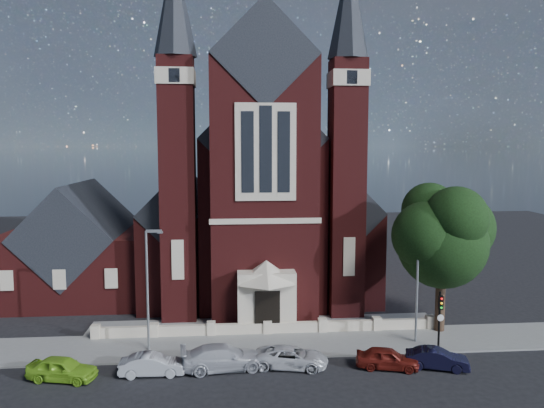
{
  "coord_description": "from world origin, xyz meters",
  "views": [
    {
      "loc": [
        -2.79,
        -30.11,
        13.4
      ],
      "look_at": [
        0.8,
        12.0,
        8.81
      ],
      "focal_mm": 35.0,
      "sensor_mm": 36.0,
      "label": 1
    }
  ],
  "objects": [
    {
      "name": "street_lamp_left",
      "position": [
        -7.91,
        4.0,
        4.6
      ],
      "size": [
        1.16,
        0.22,
        8.09
      ],
      "color": "gray",
      "rests_on": "ground"
    },
    {
      "name": "traffic_signal",
      "position": [
        11.0,
        2.43,
        2.58
      ],
      "size": [
        0.28,
        0.42,
        4.0
      ],
      "color": "black",
      "rests_on": "ground"
    },
    {
      "name": "car_silver_b",
      "position": [
        -3.09,
        0.77,
        0.75
      ],
      "size": [
        5.32,
        2.6,
        1.49
      ],
      "primitive_type": "imported",
      "rotation": [
        0.0,
        0.0,
        1.67
      ],
      "color": "#B4B6BD",
      "rests_on": "ground"
    },
    {
      "name": "car_lime_van",
      "position": [
        -12.34,
        0.08,
        0.68
      ],
      "size": [
        4.25,
        2.47,
        1.36
      ],
      "primitive_type": "imported",
      "rotation": [
        0.0,
        0.0,
        1.34
      ],
      "color": "#80C126",
      "rests_on": "ground"
    },
    {
      "name": "car_dark_red",
      "position": [
        6.8,
        0.06,
        0.64
      ],
      "size": [
        4.03,
        2.39,
        1.29
      ],
      "primitive_type": "imported",
      "rotation": [
        0.0,
        0.0,
        1.32
      ],
      "color": "maroon",
      "rests_on": "ground"
    },
    {
      "name": "church",
      "position": [
        -0.0,
        22.94,
        8.19
      ],
      "size": [
        20.01,
        34.9,
        29.2
      ],
      "color": "#501515",
      "rests_on": "ground"
    },
    {
      "name": "parish_hall",
      "position": [
        -16.0,
        18.0,
        4.01
      ],
      "size": [
        12.0,
        12.2,
        10.24
      ],
      "color": "#501515",
      "rests_on": "ground"
    },
    {
      "name": "car_silver_a",
      "position": [
        -7.27,
        0.33,
        0.63
      ],
      "size": [
        3.84,
        1.38,
        1.26
      ],
      "primitive_type": "imported",
      "rotation": [
        0.0,
        0.0,
        1.58
      ],
      "color": "#A9ADB1",
      "rests_on": "ground"
    },
    {
      "name": "street_lamp_right",
      "position": [
        10.09,
        4.0,
        4.6
      ],
      "size": [
        1.16,
        0.22,
        8.09
      ],
      "color": "gray",
      "rests_on": "ground"
    },
    {
      "name": "ground",
      "position": [
        0.0,
        15.0,
        0.0
      ],
      "size": [
        120.0,
        120.0,
        0.0
      ],
      "primitive_type": "plane",
      "color": "black",
      "rests_on": "ground"
    },
    {
      "name": "car_white_suv",
      "position": [
        1.02,
        0.76,
        0.63
      ],
      "size": [
        4.83,
        2.93,
        1.25
      ],
      "primitive_type": "imported",
      "rotation": [
        0.0,
        0.0,
        1.37
      ],
      "color": "silver",
      "rests_on": "ground"
    },
    {
      "name": "street_tree",
      "position": [
        12.6,
        5.71,
        6.96
      ],
      "size": [
        6.4,
        6.6,
        10.7
      ],
      "color": "black",
      "rests_on": "ground"
    },
    {
      "name": "car_navy",
      "position": [
        9.8,
        -0.22,
        0.61
      ],
      "size": [
        3.95,
        2.37,
        1.23
      ],
      "primitive_type": "imported",
      "rotation": [
        0.0,
        0.0,
        1.26
      ],
      "color": "black",
      "rests_on": "ground"
    },
    {
      "name": "forecourt_wall",
      "position": [
        0.0,
        6.5,
        0.0
      ],
      "size": [
        24.0,
        0.4,
        0.9
      ],
      "primitive_type": "cube",
      "color": "beige",
      "rests_on": "ground"
    },
    {
      "name": "forecourt_paving",
      "position": [
        0.0,
        8.5,
        0.0
      ],
      "size": [
        26.0,
        3.0,
        0.14
      ],
      "primitive_type": "cube",
      "color": "slate",
      "rests_on": "ground"
    },
    {
      "name": "pavement_strip",
      "position": [
        0.0,
        4.5,
        0.0
      ],
      "size": [
        60.0,
        5.0,
        0.12
      ],
      "primitive_type": "cube",
      "color": "slate",
      "rests_on": "ground"
    }
  ]
}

